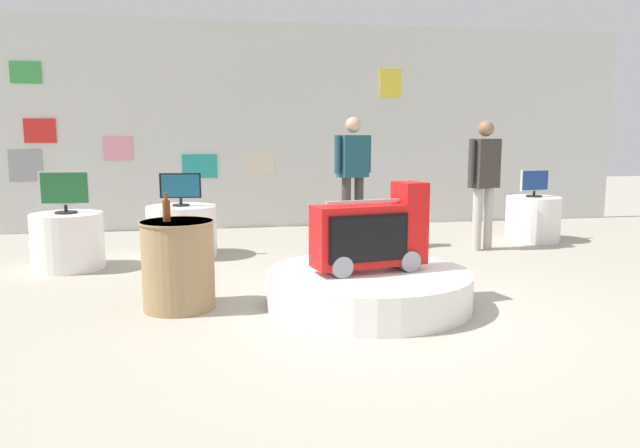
{
  "coord_description": "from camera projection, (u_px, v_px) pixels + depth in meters",
  "views": [
    {
      "loc": [
        -1.51,
        -4.74,
        1.48
      ],
      "look_at": [
        -0.41,
        1.02,
        0.61
      ],
      "focal_mm": 33.68,
      "sensor_mm": 36.0,
      "label": 1
    }
  ],
  "objects": [
    {
      "name": "back_wall_display",
      "position": [
        298.0,
        127.0,
        9.73
      ],
      "size": [
        11.25,
        0.13,
        3.25
      ],
      "color": "silver",
      "rests_on": "ground"
    },
    {
      "name": "novelty_firetruck_tv",
      "position": [
        372.0,
        236.0,
        5.19
      ],
      "size": [
        1.04,
        0.51,
        0.77
      ],
      "color": "gray",
      "rests_on": "main_display_pedestal"
    },
    {
      "name": "shopper_browsing_rear",
      "position": [
        484.0,
        175.0,
        7.73
      ],
      "size": [
        0.53,
        0.32,
        1.67
      ],
      "color": "#B2ADA3",
      "rests_on": "ground"
    },
    {
      "name": "ground_plane",
      "position": [
        390.0,
        311.0,
        5.1
      ],
      "size": [
        30.0,
        30.0,
        0.0
      ],
      "primitive_type": "plane",
      "color": "#A8A091"
    },
    {
      "name": "main_display_pedestal",
      "position": [
        369.0,
        288.0,
        5.26
      ],
      "size": [
        1.79,
        1.79,
        0.31
      ],
      "primitive_type": "cylinder",
      "color": "white",
      "rests_on": "ground"
    },
    {
      "name": "tv_on_center_rear",
      "position": [
        535.0,
        183.0,
        8.43
      ],
      "size": [
        0.46,
        0.22,
        0.38
      ],
      "color": "black",
      "rests_on": "display_pedestal_center_rear"
    },
    {
      "name": "side_table_round",
      "position": [
        178.0,
        264.0,
        5.13
      ],
      "size": [
        0.64,
        0.64,
        0.76
      ],
      "color": "#9E7F56",
      "rests_on": "ground"
    },
    {
      "name": "shopper_browsing_near_truck",
      "position": [
        353.0,
        172.0,
        7.78
      ],
      "size": [
        0.53,
        0.32,
        1.72
      ],
      "color": "#38332D",
      "rests_on": "ground"
    },
    {
      "name": "tv_on_left_rear",
      "position": [
        180.0,
        188.0,
        7.32
      ],
      "size": [
        0.5,
        0.2,
        0.4
      ],
      "color": "black",
      "rests_on": "display_pedestal_left_rear"
    },
    {
      "name": "tv_on_right_rear",
      "position": [
        65.0,
        191.0,
        6.61
      ],
      "size": [
        0.54,
        0.24,
        0.47
      ],
      "color": "black",
      "rests_on": "display_pedestal_right_rear"
    },
    {
      "name": "display_pedestal_right_rear",
      "position": [
        68.0,
        241.0,
        6.7
      ],
      "size": [
        0.78,
        0.78,
        0.63
      ],
      "primitive_type": "cylinder",
      "color": "white",
      "rests_on": "ground"
    },
    {
      "name": "bottle_on_side_table",
      "position": [
        166.0,
        210.0,
        5.03
      ],
      "size": [
        0.07,
        0.07,
        0.24
      ],
      "color": "brown",
      "rests_on": "side_table_round"
    },
    {
      "name": "display_pedestal_center_rear",
      "position": [
        533.0,
        219.0,
        8.51
      ],
      "size": [
        0.75,
        0.75,
        0.63
      ],
      "primitive_type": "cylinder",
      "color": "white",
      "rests_on": "ground"
    },
    {
      "name": "display_pedestal_left_rear",
      "position": [
        182.0,
        231.0,
        7.4
      ],
      "size": [
        0.85,
        0.85,
        0.63
      ],
      "primitive_type": "cylinder",
      "color": "white",
      "rests_on": "ground"
    }
  ]
}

